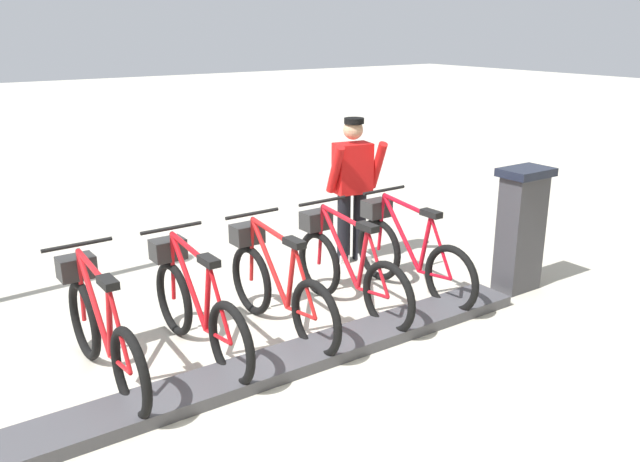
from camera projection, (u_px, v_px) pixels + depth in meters
ground_plane at (297, 363)px, 5.33m from camera, size 60.00×60.00×0.00m
dock_rail_base at (297, 358)px, 5.32m from camera, size 0.44×4.66×0.10m
payment_kiosk at (521, 228)px, 6.65m from camera, size 0.36×0.52×1.28m
bike_docked_0 at (408, 253)px, 6.63m from camera, size 1.72×0.54×1.02m
bike_docked_1 at (347, 268)px, 6.21m from camera, size 1.72×0.54×1.02m
bike_docked_2 at (277, 286)px, 5.80m from camera, size 1.72×0.54×1.02m
bike_docked_3 at (196, 306)px, 5.38m from camera, size 1.72×0.54×1.02m
bike_docked_4 at (101, 330)px, 4.96m from camera, size 1.72×0.54×1.02m
worker_near_rack at (353, 185)px, 7.36m from camera, size 0.54×0.67×1.66m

